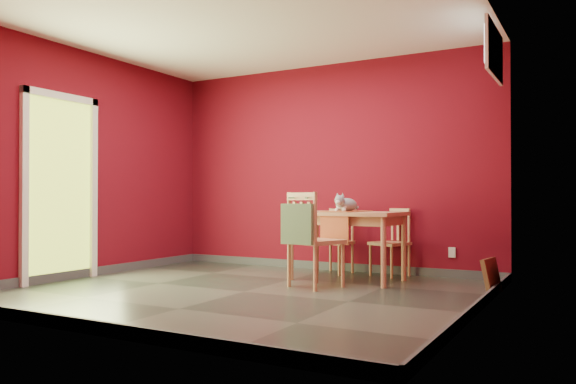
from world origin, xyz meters
The scene contains 13 objects.
ground centered at (0.00, 0.00, 0.00)m, with size 4.50×4.50×0.00m, color #2D342D.
room_shell centered at (0.00, 0.00, 0.05)m, with size 4.50×4.50×4.50m.
doorway centered at (-2.23, -0.40, 1.12)m, with size 0.06×1.01×2.13m.
window centered at (2.23, 1.00, 2.35)m, with size 0.05×0.90×0.50m.
outlet_plate centered at (1.60, 1.99, 0.30)m, with size 0.08×0.01×0.12m, color silver.
dining_table centered at (0.60, 1.22, 0.69)m, with size 1.28×0.79×0.78m.
table_runner centered at (0.60, 1.10, 0.73)m, with size 0.37×0.72×0.36m.
chair_far_left centered at (0.23, 1.73, 0.41)m, with size 0.42×0.42×0.81m.
chair_far_right centered at (0.91, 1.86, 0.42)m, with size 0.49×0.49×0.82m.
chair_near centered at (0.48, 0.57, 0.51)m, with size 0.60×0.60×1.00m.
tote_bag centered at (0.43, 0.34, 0.67)m, with size 0.35×0.20×0.48m.
cat centered at (0.60, 1.18, 0.89)m, with size 0.23×0.43×0.22m, color slate, non-canonical shape.
picture_frame centered at (2.19, 1.04, 0.17)m, with size 0.16×0.36×0.35m.
Camera 1 is at (3.09, -4.70, 0.93)m, focal length 35.00 mm.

